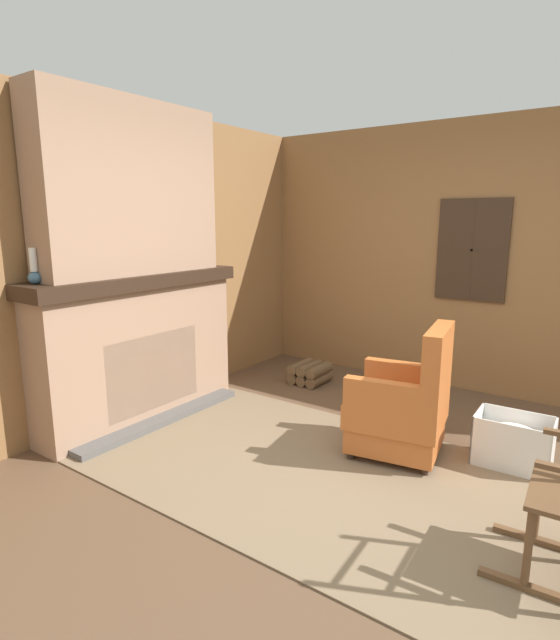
{
  "coord_description": "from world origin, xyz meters",
  "views": [
    {
      "loc": [
        1.16,
        -2.63,
        1.69
      ],
      "look_at": [
        -1.07,
        0.51,
        0.9
      ],
      "focal_mm": 28.0,
      "sensor_mm": 36.0,
      "label": 1
    }
  ],
  "objects_px": {
    "armchair": "(403,408)",
    "storage_case": "(172,263)",
    "laundry_basket": "(513,441)",
    "decorative_plate_on_mantel": "(139,256)",
    "firewood_stack": "(310,373)",
    "oil_lamp_vase": "(34,271)"
  },
  "relations": [
    {
      "from": "armchair",
      "to": "storage_case",
      "type": "height_order",
      "value": "storage_case"
    },
    {
      "from": "firewood_stack",
      "to": "decorative_plate_on_mantel",
      "type": "relative_size",
      "value": 1.32
    },
    {
      "from": "armchair",
      "to": "storage_case",
      "type": "bearing_deg",
      "value": -4.45
    },
    {
      "from": "armchair",
      "to": "decorative_plate_on_mantel",
      "type": "distance_m",
      "value": 2.44
    },
    {
      "from": "armchair",
      "to": "decorative_plate_on_mantel",
      "type": "height_order",
      "value": "decorative_plate_on_mantel"
    },
    {
      "from": "oil_lamp_vase",
      "to": "firewood_stack",
      "type": "bearing_deg",
      "value": 73.28
    },
    {
      "from": "laundry_basket",
      "to": "storage_case",
      "type": "relative_size",
      "value": 2.27
    },
    {
      "from": "laundry_basket",
      "to": "decorative_plate_on_mantel",
      "type": "bearing_deg",
      "value": -164.1
    },
    {
      "from": "armchair",
      "to": "oil_lamp_vase",
      "type": "bearing_deg",
      "value": 24.63
    },
    {
      "from": "armchair",
      "to": "firewood_stack",
      "type": "xyz_separation_m",
      "value": [
        -1.4,
        0.98,
        -0.25
      ]
    },
    {
      "from": "oil_lamp_vase",
      "to": "decorative_plate_on_mantel",
      "type": "xyz_separation_m",
      "value": [
        -0.02,
        0.92,
        0.05
      ]
    },
    {
      "from": "firewood_stack",
      "to": "storage_case",
      "type": "xyz_separation_m",
      "value": [
        -0.73,
        -1.17,
        1.19
      ]
    },
    {
      "from": "armchair",
      "to": "storage_case",
      "type": "relative_size",
      "value": 4.38
    },
    {
      "from": "storage_case",
      "to": "decorative_plate_on_mantel",
      "type": "height_order",
      "value": "decorative_plate_on_mantel"
    },
    {
      "from": "laundry_basket",
      "to": "decorative_plate_on_mantel",
      "type": "xyz_separation_m",
      "value": [
        -2.84,
        -0.81,
        1.19
      ]
    },
    {
      "from": "laundry_basket",
      "to": "decorative_plate_on_mantel",
      "type": "relative_size",
      "value": 1.82
    },
    {
      "from": "laundry_basket",
      "to": "decorative_plate_on_mantel",
      "type": "distance_m",
      "value": 3.19
    },
    {
      "from": "storage_case",
      "to": "laundry_basket",
      "type": "bearing_deg",
      "value": 9.45
    },
    {
      "from": "storage_case",
      "to": "decorative_plate_on_mantel",
      "type": "bearing_deg",
      "value": -93.4
    },
    {
      "from": "firewood_stack",
      "to": "storage_case",
      "type": "distance_m",
      "value": 1.82
    },
    {
      "from": "firewood_stack",
      "to": "laundry_basket",
      "type": "height_order",
      "value": "laundry_basket"
    },
    {
      "from": "laundry_basket",
      "to": "firewood_stack",
      "type": "bearing_deg",
      "value": 161.46
    }
  ]
}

